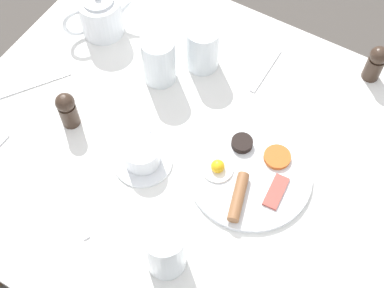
# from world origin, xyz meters

# --- Properties ---
(ground_plane) EXTENTS (8.00, 8.00, 0.00)m
(ground_plane) POSITION_xyz_m (0.00, 0.00, 0.00)
(ground_plane) COLOR #4C4742
(table) EXTENTS (0.91, 1.10, 0.70)m
(table) POSITION_xyz_m (0.00, 0.00, 0.64)
(table) COLOR white
(table) RESTS_ON ground_plane
(breakfast_plate) EXTENTS (0.27, 0.27, 0.04)m
(breakfast_plate) POSITION_xyz_m (0.00, -0.14, 0.71)
(breakfast_plate) COLOR white
(breakfast_plate) RESTS_ON table
(teapot_near) EXTENTS (0.17, 0.13, 0.13)m
(teapot_near) POSITION_xyz_m (0.19, 0.38, 0.76)
(teapot_near) COLOR white
(teapot_near) RESTS_ON table
(teacup_with_saucer_left) EXTENTS (0.13, 0.13, 0.06)m
(teacup_with_saucer_left) POSITION_xyz_m (-0.08, 0.08, 0.73)
(teacup_with_saucer_left) COLOR white
(teacup_with_saucer_left) RESTS_ON table
(water_glass_tall) EXTENTS (0.08, 0.08, 0.14)m
(water_glass_tall) POSITION_xyz_m (-0.25, -0.09, 0.77)
(water_glass_tall) COLOR white
(water_glass_tall) RESTS_ON table
(water_glass_short) EXTENTS (0.08, 0.08, 0.12)m
(water_glass_short) POSITION_xyz_m (0.22, 0.10, 0.76)
(water_glass_short) COLOR white
(water_glass_short) RESTS_ON table
(wine_glass_spare) EXTENTS (0.08, 0.08, 0.13)m
(wine_glass_spare) POSITION_xyz_m (0.14, 0.17, 0.77)
(wine_glass_spare) COLOR white
(wine_glass_spare) RESTS_ON table
(pepper_grinder) EXTENTS (0.04, 0.04, 0.10)m
(pepper_grinder) POSITION_xyz_m (0.40, -0.27, 0.75)
(pepper_grinder) COLOR #38281E
(pepper_grinder) RESTS_ON table
(salt_grinder) EXTENTS (0.04, 0.04, 0.10)m
(salt_grinder) POSITION_xyz_m (-0.08, 0.28, 0.75)
(salt_grinder) COLOR #38281E
(salt_grinder) RESTS_ON table
(fork_by_plate) EXTENTS (0.16, 0.11, 0.00)m
(fork_by_plate) POSITION_xyz_m (-0.04, 0.42, 0.70)
(fork_by_plate) COLOR silver
(fork_by_plate) RESTS_ON table
(spoon_for_tea) EXTENTS (0.15, 0.01, 0.00)m
(spoon_for_tea) POSITION_xyz_m (0.28, -0.04, 0.70)
(spoon_for_tea) COLOR silver
(spoon_for_tea) RESTS_ON table
(fork_spare) EXTENTS (0.09, 0.17, 0.00)m
(fork_spare) POSITION_xyz_m (-0.26, 0.16, 0.70)
(fork_spare) COLOR silver
(fork_spare) RESTS_ON table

